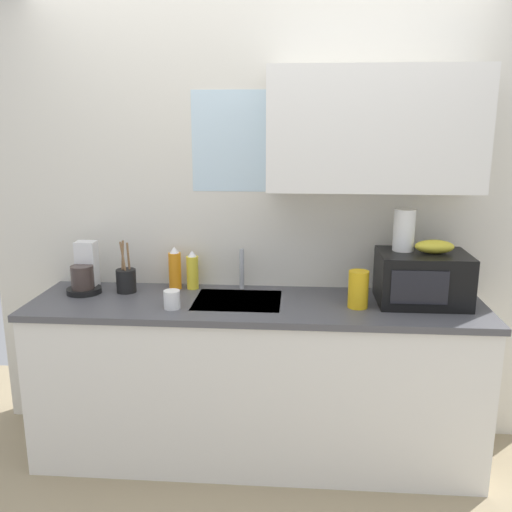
{
  "coord_description": "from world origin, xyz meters",
  "views": [
    {
      "loc": [
        0.21,
        -2.77,
        1.82
      ],
      "look_at": [
        0.0,
        0.0,
        1.15
      ],
      "focal_mm": 38.55,
      "sensor_mm": 36.0,
      "label": 1
    }
  ],
  "objects_px": {
    "paper_towel_roll": "(404,230)",
    "utensil_crock": "(126,280)",
    "dish_soap_bottle_yellow": "(192,271)",
    "cereal_canister": "(358,289)",
    "banana_bunch": "(435,247)",
    "microwave": "(422,278)",
    "mug_white": "(172,299)",
    "coffee_maker": "(85,274)",
    "dish_soap_bottle_orange": "(175,269)"
  },
  "relations": [
    {
      "from": "coffee_maker",
      "to": "dish_soap_bottle_orange",
      "type": "distance_m",
      "value": 0.5
    },
    {
      "from": "cereal_canister",
      "to": "mug_white",
      "type": "height_order",
      "value": "cereal_canister"
    },
    {
      "from": "dish_soap_bottle_orange",
      "to": "utensil_crock",
      "type": "xyz_separation_m",
      "value": [
        -0.26,
        -0.08,
        -0.04
      ]
    },
    {
      "from": "cereal_canister",
      "to": "mug_white",
      "type": "bearing_deg",
      "value": -174.58
    },
    {
      "from": "banana_bunch",
      "to": "coffee_maker",
      "type": "relative_size",
      "value": 0.71
    },
    {
      "from": "utensil_crock",
      "to": "coffee_maker",
      "type": "bearing_deg",
      "value": -177.15
    },
    {
      "from": "coffee_maker",
      "to": "utensil_crock",
      "type": "distance_m",
      "value": 0.23
    },
    {
      "from": "dish_soap_bottle_orange",
      "to": "paper_towel_roll",
      "type": "bearing_deg",
      "value": -4.77
    },
    {
      "from": "paper_towel_roll",
      "to": "dish_soap_bottle_yellow",
      "type": "distance_m",
      "value": 1.19
    },
    {
      "from": "paper_towel_roll",
      "to": "utensil_crock",
      "type": "bearing_deg",
      "value": 179.25
    },
    {
      "from": "mug_white",
      "to": "banana_bunch",
      "type": "bearing_deg",
      "value": 8.08
    },
    {
      "from": "microwave",
      "to": "dish_soap_bottle_orange",
      "type": "xyz_separation_m",
      "value": [
        -1.35,
        0.16,
        -0.02
      ]
    },
    {
      "from": "coffee_maker",
      "to": "utensil_crock",
      "type": "height_order",
      "value": "utensil_crock"
    },
    {
      "from": "banana_bunch",
      "to": "dish_soap_bottle_yellow",
      "type": "distance_m",
      "value": 1.32
    },
    {
      "from": "coffee_maker",
      "to": "microwave",
      "type": "bearing_deg",
      "value": -1.87
    },
    {
      "from": "paper_towel_roll",
      "to": "dish_soap_bottle_orange",
      "type": "height_order",
      "value": "paper_towel_roll"
    },
    {
      "from": "coffee_maker",
      "to": "dish_soap_bottle_orange",
      "type": "xyz_separation_m",
      "value": [
        0.49,
        0.1,
        0.01
      ]
    },
    {
      "from": "paper_towel_roll",
      "to": "mug_white",
      "type": "height_order",
      "value": "paper_towel_roll"
    },
    {
      "from": "dish_soap_bottle_yellow",
      "to": "cereal_canister",
      "type": "height_order",
      "value": "dish_soap_bottle_yellow"
    },
    {
      "from": "paper_towel_roll",
      "to": "cereal_canister",
      "type": "relative_size",
      "value": 1.14
    },
    {
      "from": "dish_soap_bottle_orange",
      "to": "utensil_crock",
      "type": "distance_m",
      "value": 0.28
    },
    {
      "from": "mug_white",
      "to": "microwave",
      "type": "bearing_deg",
      "value": 8.32
    },
    {
      "from": "microwave",
      "to": "coffee_maker",
      "type": "relative_size",
      "value": 1.64
    },
    {
      "from": "paper_towel_roll",
      "to": "mug_white",
      "type": "distance_m",
      "value": 1.26
    },
    {
      "from": "paper_towel_roll",
      "to": "utensil_crock",
      "type": "relative_size",
      "value": 0.75
    },
    {
      "from": "cereal_canister",
      "to": "microwave",
      "type": "bearing_deg",
      "value": 16.17
    },
    {
      "from": "dish_soap_bottle_orange",
      "to": "utensil_crock",
      "type": "height_order",
      "value": "utensil_crock"
    },
    {
      "from": "dish_soap_bottle_yellow",
      "to": "microwave",
      "type": "bearing_deg",
      "value": -7.57
    },
    {
      "from": "cereal_canister",
      "to": "mug_white",
      "type": "relative_size",
      "value": 2.03
    },
    {
      "from": "banana_bunch",
      "to": "dish_soap_bottle_yellow",
      "type": "height_order",
      "value": "banana_bunch"
    },
    {
      "from": "paper_towel_roll",
      "to": "dish_soap_bottle_orange",
      "type": "distance_m",
      "value": 1.28
    },
    {
      "from": "cereal_canister",
      "to": "utensil_crock",
      "type": "distance_m",
      "value": 1.28
    },
    {
      "from": "microwave",
      "to": "utensil_crock",
      "type": "relative_size",
      "value": 1.56
    },
    {
      "from": "microwave",
      "to": "utensil_crock",
      "type": "xyz_separation_m",
      "value": [
        -1.61,
        0.07,
        -0.06
      ]
    },
    {
      "from": "coffee_maker",
      "to": "cereal_canister",
      "type": "height_order",
      "value": "coffee_maker"
    },
    {
      "from": "coffee_maker",
      "to": "utensil_crock",
      "type": "bearing_deg",
      "value": 2.85
    },
    {
      "from": "banana_bunch",
      "to": "cereal_canister",
      "type": "relative_size",
      "value": 1.04
    },
    {
      "from": "mug_white",
      "to": "dish_soap_bottle_orange",
      "type": "bearing_deg",
      "value": 99.73
    },
    {
      "from": "coffee_maker",
      "to": "dish_soap_bottle_yellow",
      "type": "distance_m",
      "value": 0.6
    },
    {
      "from": "banana_bunch",
      "to": "utensil_crock",
      "type": "distance_m",
      "value": 1.68
    },
    {
      "from": "coffee_maker",
      "to": "mug_white",
      "type": "distance_m",
      "value": 0.61
    },
    {
      "from": "coffee_maker",
      "to": "utensil_crock",
      "type": "relative_size",
      "value": 0.95
    },
    {
      "from": "dish_soap_bottle_yellow",
      "to": "coffee_maker",
      "type": "bearing_deg",
      "value": -169.79
    },
    {
      "from": "banana_bunch",
      "to": "coffee_maker",
      "type": "distance_m",
      "value": 1.9
    },
    {
      "from": "microwave",
      "to": "mug_white",
      "type": "relative_size",
      "value": 4.84
    },
    {
      "from": "utensil_crock",
      "to": "cereal_canister",
      "type": "bearing_deg",
      "value": -7.63
    },
    {
      "from": "microwave",
      "to": "banana_bunch",
      "type": "bearing_deg",
      "value": 1.77
    },
    {
      "from": "microwave",
      "to": "dish_soap_bottle_yellow",
      "type": "relative_size",
      "value": 2.05
    },
    {
      "from": "microwave",
      "to": "mug_white",
      "type": "height_order",
      "value": "microwave"
    },
    {
      "from": "banana_bunch",
      "to": "dish_soap_bottle_yellow",
      "type": "bearing_deg",
      "value": 172.79
    }
  ]
}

